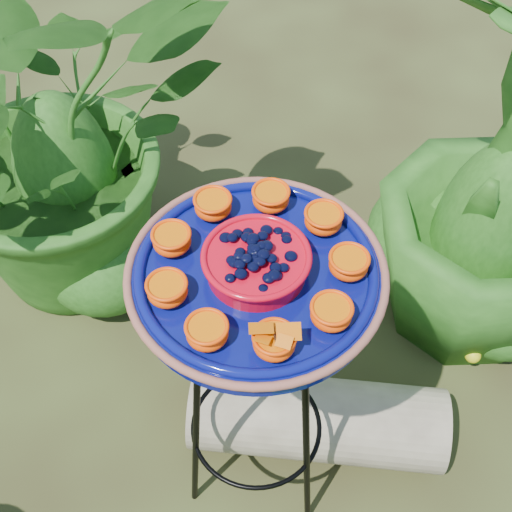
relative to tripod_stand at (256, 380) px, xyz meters
The scene contains 6 objects.
ground_plane 0.51m from the tripod_stand, 166.13° to the right, with size 20.00×20.00×0.00m, color black.
tripod_stand is the anchor object (origin of this frame).
feeder_dish 0.36m from the tripod_stand, 70.81° to the right, with size 0.43×0.43×0.10m.
driftwood_log 0.43m from the tripod_stand, 42.37° to the left, with size 0.21×0.21×0.64m, color tan.
shrub_back_left 0.91m from the tripod_stand, 134.71° to the left, with size 0.93×0.80×1.03m, color #1F4E14.
shrub_back_right 0.80m from the tripod_stand, 49.06° to the left, with size 0.60×0.60×1.07m, color #1F4E14.
Camera 1 is at (0.22, -0.67, 1.77)m, focal length 50.00 mm.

